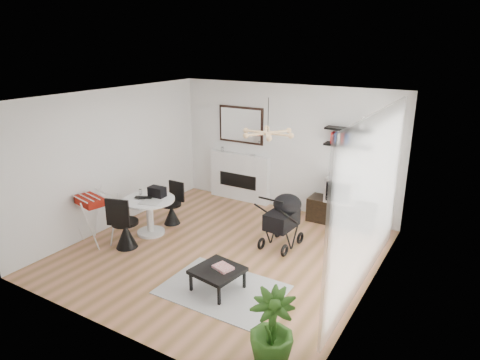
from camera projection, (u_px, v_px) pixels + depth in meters
The scene contains 25 objects.
floor at pixel (222, 252), 7.50m from camera, with size 5.00×5.00×0.00m, color olive.
ceiling at pixel (220, 97), 6.67m from camera, with size 5.00×5.00×0.00m, color white.
wall_back at pixel (285, 148), 9.12m from camera, with size 5.00×5.00×0.00m, color white.
wall_left at pixel (114, 159), 8.31m from camera, with size 5.00×5.00×0.00m, color white.
wall_right at pixel (373, 208), 5.86m from camera, with size 5.00×5.00×0.00m, color white.
sheer_curtain at pixel (370, 202), 6.07m from camera, with size 0.04×3.60×2.60m, color white.
fireplace at pixel (240, 171), 9.80m from camera, with size 1.50×0.17×2.16m.
shelf_lower at pixel (347, 146), 8.27m from camera, with size 0.90×0.25×0.04m, color black.
shelf_upper at pixel (349, 129), 8.17m from camera, with size 0.90×0.25×0.04m, color black.
pendant_lamp at pixel (268, 133), 6.74m from camera, with size 0.90×0.90×0.10m, color tan, non-canonical shape.
tv_console at pixel (340, 212), 8.60m from camera, with size 1.30×0.46×0.49m, color black.
crt_tv at pixel (342, 189), 8.45m from camera, with size 0.57×0.49×0.49m.
dining_table at pixel (150, 211), 8.09m from camera, with size 0.97×0.97×0.71m.
laptop at pixel (143, 199), 7.99m from camera, with size 0.34×0.22×0.03m, color black.
black_bag at pixel (157, 192), 8.11m from camera, with size 0.32×0.19×0.19m, color black.
newspaper at pixel (151, 202), 7.84m from camera, with size 0.37×0.30×0.01m, color silver.
drinking_glass at pixel (140, 192), 8.24m from camera, with size 0.06×0.06×0.10m, color white.
chair_far at pixel (172, 211), 8.62m from camera, with size 0.40×0.40×0.85m.
chair_near at pixel (125, 232), 7.57m from camera, with size 0.51×0.52×0.99m.
drying_rack at pixel (94, 218), 7.71m from camera, with size 0.75×0.71×0.94m.
stroller at pixel (283, 222), 7.65m from camera, with size 0.57×0.88×1.04m.
rug at pixel (222, 290), 6.37m from camera, with size 1.75×1.27×0.01m, color #ACACAC.
coffee_table at pixel (218, 271), 6.28m from camera, with size 0.74×0.74×0.34m.
magazines at pixel (223, 267), 6.27m from camera, with size 0.27×0.21×0.04m, color #B52D32.
potted_plant at pixel (272, 328), 4.79m from camera, with size 0.52×0.52×0.92m, color #2C5B1A.
Camera 1 is at (3.74, -5.62, 3.54)m, focal length 32.00 mm.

